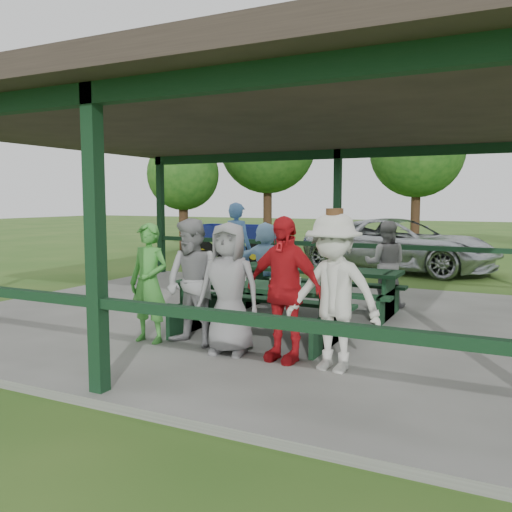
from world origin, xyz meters
The scene contains 19 objects.
ground centered at (0.00, 0.00, 0.00)m, with size 90.00×90.00×0.00m, color #2C561B.
concrete_slab centered at (0.00, 0.00, 0.05)m, with size 10.00×8.00×0.10m, color slate.
pavilion_structure centered at (0.00, 0.00, 3.17)m, with size 10.60×8.60×3.24m.
picnic_table_near centered at (0.50, -1.20, 0.57)m, with size 2.43×1.39×0.75m.
picnic_table_far centered at (0.62, 0.80, 0.58)m, with size 2.79×1.39×0.75m.
table_setting centered at (0.57, -1.15, 0.88)m, with size 2.37×0.45×0.10m.
contestant_green centered at (-0.72, -2.05, 0.90)m, with size 0.58×0.38×1.60m, color green.
contestant_grey_left centered at (-0.08, -1.95, 0.93)m, with size 0.81×0.63×1.67m, color #939496.
contestant_grey_mid centered at (0.50, -2.05, 0.92)m, with size 0.80×0.52×1.63m, color gray.
contestant_red centered at (1.22, -2.02, 0.96)m, with size 1.01×0.42×1.72m, color red.
contestant_white_fedora centered at (1.88, -2.13, 0.98)m, with size 1.21×0.80×1.81m.
spectator_lblue centered at (-0.70, 1.58, 0.84)m, with size 1.37×0.44×1.48m, color #9CCAF1.
spectator_blue centered at (-1.59, 2.06, 1.02)m, with size 0.67×0.44×1.84m, color #3C659D.
spectator_grey centered at (1.56, 1.79, 0.86)m, with size 0.74×0.58×1.53m, color gray.
pickup_truck centered at (0.67, 7.53, 0.74)m, with size 2.44×5.30×1.47m, color silver.
farm_trailer centered at (-4.26, 7.14, 0.64)m, with size 3.72×1.73×1.30m.
tree_far_left centered at (-5.92, 12.79, 4.23)m, with size 3.99×3.99×6.24m.
tree_left centered at (-0.17, 14.43, 3.90)m, with size 3.69×3.69×5.76m.
tree_edge_left centered at (-8.33, 10.10, 2.96)m, with size 2.81×2.81×4.39m.
Camera 1 is at (3.73, -7.81, 2.01)m, focal length 38.00 mm.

